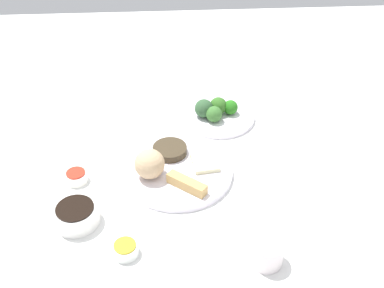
% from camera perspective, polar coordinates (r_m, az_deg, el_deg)
% --- Properties ---
extents(tabletop, '(2.20, 2.20, 0.02)m').
position_cam_1_polar(tabletop, '(1.18, -1.40, -4.33)').
color(tabletop, white).
rests_on(tabletop, ground).
extents(main_plate, '(0.27, 0.27, 0.02)m').
position_cam_1_polar(main_plate, '(1.18, -1.71, -3.43)').
color(main_plate, white).
rests_on(main_plate, tabletop).
extents(rice_scoop, '(0.07, 0.07, 0.07)m').
position_cam_1_polar(rice_scoop, '(1.13, -5.20, -2.44)').
color(rice_scoop, tan).
rests_on(rice_scoop, main_plate).
extents(spring_roll, '(0.10, 0.08, 0.03)m').
position_cam_1_polar(spring_roll, '(1.11, -0.64, -4.88)').
color(spring_roll, tan).
rests_on(spring_roll, main_plate).
extents(crab_rangoon_wonton, '(0.07, 0.09, 0.01)m').
position_cam_1_polar(crab_rangoon_wonton, '(1.18, 1.57, -2.21)').
color(crab_rangoon_wonton, beige).
rests_on(crab_rangoon_wonton, main_plate).
extents(stir_fry_heap, '(0.09, 0.09, 0.02)m').
position_cam_1_polar(stir_fry_heap, '(1.22, -2.72, -0.72)').
color(stir_fry_heap, '#3D3221').
rests_on(stir_fry_heap, main_plate).
extents(broccoli_plate, '(0.21, 0.21, 0.01)m').
position_cam_1_polar(broccoli_plate, '(1.38, 3.23, 3.39)').
color(broccoli_plate, white).
rests_on(broccoli_plate, tabletop).
extents(broccoli_floret_0, '(0.05, 0.05, 0.05)m').
position_cam_1_polar(broccoli_floret_0, '(1.35, 1.46, 4.37)').
color(broccoli_floret_0, '#315633').
rests_on(broccoli_floret_0, broccoli_plate).
extents(broccoli_floret_1, '(0.05, 0.05, 0.05)m').
position_cam_1_polar(broccoli_floret_1, '(1.33, 2.71, 3.66)').
color(broccoli_floret_1, '#3B702F').
rests_on(broccoli_floret_1, broccoli_plate).
extents(broccoli_floret_2, '(0.05, 0.05, 0.05)m').
position_cam_1_polar(broccoli_floret_2, '(1.37, 3.23, 4.68)').
color(broccoli_floret_2, '#326622').
rests_on(broccoli_floret_2, broccoli_plate).
extents(broccoli_floret_3, '(0.04, 0.04, 0.04)m').
position_cam_1_polar(broccoli_floret_3, '(1.37, 4.72, 4.49)').
color(broccoli_floret_3, '#25711A').
rests_on(broccoli_floret_3, broccoli_plate).
extents(soy_sauce_bowl, '(0.10, 0.10, 0.04)m').
position_cam_1_polar(soy_sauce_bowl, '(1.08, -13.95, -8.45)').
color(soy_sauce_bowl, white).
rests_on(soy_sauce_bowl, tabletop).
extents(soy_sauce_bowl_liquid, '(0.08, 0.08, 0.00)m').
position_cam_1_polar(soy_sauce_bowl_liquid, '(1.06, -14.13, -7.59)').
color(soy_sauce_bowl_liquid, black).
rests_on(soy_sauce_bowl_liquid, soy_sauce_bowl).
extents(sauce_ramekin_sweet_and_sour, '(0.06, 0.06, 0.02)m').
position_cam_1_polar(sauce_ramekin_sweet_and_sour, '(1.19, -13.92, -3.97)').
color(sauce_ramekin_sweet_and_sour, white).
rests_on(sauce_ramekin_sweet_and_sour, tabletop).
extents(sauce_ramekin_sweet_and_sour_liquid, '(0.05, 0.05, 0.00)m').
position_cam_1_polar(sauce_ramekin_sweet_and_sour_liquid, '(1.18, -14.02, -3.46)').
color(sauce_ramekin_sweet_and_sour_liquid, red).
rests_on(sauce_ramekin_sweet_and_sour_liquid, sauce_ramekin_sweet_and_sour).
extents(sauce_ramekin_hot_mustard, '(0.06, 0.06, 0.02)m').
position_cam_1_polar(sauce_ramekin_hot_mustard, '(1.00, -8.13, -12.65)').
color(sauce_ramekin_hot_mustard, white).
rests_on(sauce_ramekin_hot_mustard, tabletop).
extents(sauce_ramekin_hot_mustard_liquid, '(0.05, 0.05, 0.00)m').
position_cam_1_polar(sauce_ramekin_hot_mustard_liquid, '(0.99, -8.20, -12.12)').
color(sauce_ramekin_hot_mustard_liquid, yellow).
rests_on(sauce_ramekin_hot_mustard_liquid, sauce_ramekin_hot_mustard).
extents(teacup, '(0.07, 0.07, 0.06)m').
position_cam_1_polar(teacup, '(0.98, 9.10, -12.90)').
color(teacup, white).
rests_on(teacup, tabletop).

